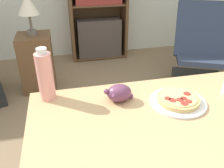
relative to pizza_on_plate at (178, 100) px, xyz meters
The scene contains 8 objects.
dining_table 0.21m from the pizza_on_plate, 121.91° to the right, with size 1.15×0.76×0.74m.
pizza_on_plate is the anchor object (origin of this frame).
grape_bunch 0.27m from the pizza_on_plate, 162.94° to the left, with size 0.14×0.09×0.08m.
drink_bottle 0.61m from the pizza_on_plate, 163.19° to the left, with size 0.07×0.07×0.25m.
lounge_chair_far 1.71m from the pizza_on_plate, 52.84° to the left, with size 0.81×0.93×0.88m.
bookshelf 2.40m from the pizza_on_plate, 88.89° to the left, with size 0.77×0.32×1.48m.
side_table 1.87m from the pizza_on_plate, 114.80° to the left, with size 0.34×0.34×0.61m.
table_lamp 1.82m from the pizza_on_plate, 114.80° to the left, with size 0.21×0.21×0.40m.
Camera 1 is at (-0.40, -0.77, 1.34)m, focal length 38.00 mm.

